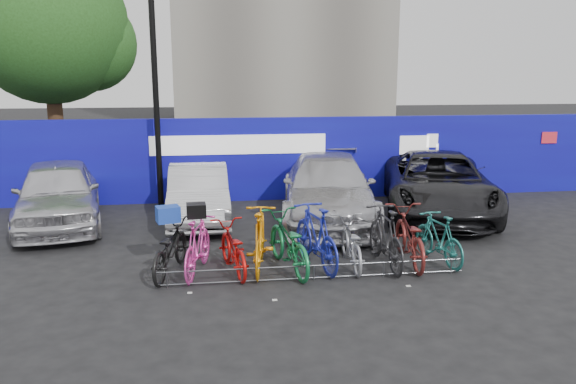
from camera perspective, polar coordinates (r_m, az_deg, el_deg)
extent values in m
plane|color=black|center=(10.82, 2.06, -7.82)|extent=(100.00, 100.00, 0.00)
cube|color=#100A8F|center=(16.30, -1.48, 3.38)|extent=(22.00, 0.15, 2.40)
cube|color=white|center=(16.06, -5.01, 4.82)|extent=(5.00, 0.02, 0.55)
cube|color=white|center=(17.12, 12.71, 4.69)|extent=(1.20, 0.02, 0.90)
cube|color=red|center=(19.03, 25.01, 5.03)|extent=(0.50, 0.02, 0.35)
cylinder|color=#382314|center=(20.76, -22.50, 6.59)|extent=(0.50, 0.50, 4.00)
sphere|color=#214716|center=(20.75, -23.25, 15.40)|extent=(5.20, 5.20, 5.20)
sphere|color=#214716|center=(20.73, -19.59, 14.01)|extent=(3.20, 3.20, 3.20)
cylinder|color=black|center=(15.50, -13.27, 9.29)|extent=(0.16, 0.16, 6.00)
cylinder|color=#595B60|center=(10.17, 2.64, -7.48)|extent=(5.60, 0.03, 0.03)
cylinder|color=#595B60|center=(10.25, 2.63, -8.69)|extent=(5.60, 0.03, 0.03)
cylinder|color=#595B60|center=(10.10, -12.21, -8.74)|extent=(0.03, 0.03, 0.28)
cylinder|color=#595B60|center=(10.08, -4.74, -8.55)|extent=(0.03, 0.03, 0.28)
cylinder|color=#595B60|center=(10.22, 2.64, -8.22)|extent=(0.03, 0.03, 0.28)
cylinder|color=#595B60|center=(10.52, 9.69, -7.78)|extent=(0.03, 0.03, 0.28)
cylinder|color=#595B60|center=(10.96, 16.24, -7.27)|extent=(0.03, 0.03, 0.28)
imported|color=silver|center=(14.68, -22.33, -0.13)|extent=(2.79, 4.98, 1.60)
imported|color=silver|center=(14.25, -9.08, -0.17)|extent=(1.54, 4.19, 1.37)
imported|color=#B9B9BE|center=(14.17, 4.09, 0.36)|extent=(3.04, 5.79, 1.60)
imported|color=black|center=(15.27, 14.96, 0.83)|extent=(4.10, 6.25, 1.60)
imported|color=black|center=(10.63, -11.94, -5.60)|extent=(1.09, 2.01, 1.00)
imported|color=#EC3DAA|center=(10.54, -9.18, -5.41)|extent=(0.90, 1.88, 1.09)
imported|color=red|center=(10.54, -5.66, -5.72)|extent=(0.97, 1.87, 0.94)
imported|color=orange|center=(10.61, -2.88, -4.83)|extent=(0.85, 2.05, 1.20)
imported|color=#17773F|center=(10.58, -0.01, -5.17)|extent=(1.13, 2.18, 1.09)
imported|color=#1E27A9|center=(10.75, 2.87, -4.51)|extent=(1.00, 2.12, 1.23)
imported|color=#929499|center=(10.88, 6.38, -5.17)|extent=(0.69, 1.80, 0.93)
imported|color=#28282A|center=(10.94, 9.91, -4.51)|extent=(0.60, 1.98, 1.18)
imported|color=maroon|center=(11.23, 12.17, -4.43)|extent=(0.89, 2.12, 1.08)
imported|color=#227871|center=(11.39, 15.07, -4.56)|extent=(0.77, 1.72, 1.00)
cube|color=#1A3DAC|center=(10.46, -12.10, -2.22)|extent=(0.48, 0.41, 0.29)
cube|color=black|center=(10.35, -9.31, -1.87)|extent=(0.37, 0.34, 0.25)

